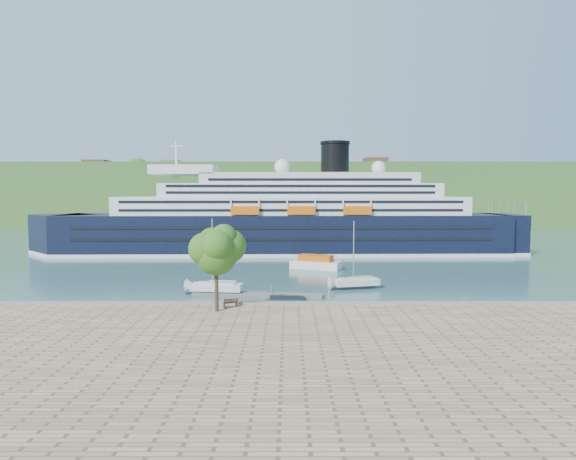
# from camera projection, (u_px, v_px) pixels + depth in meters

# --- Properties ---
(ground) EXTENTS (400.00, 400.00, 0.00)m
(ground) POSITION_uv_depth(u_px,v_px,m) (270.00, 313.00, 52.58)
(ground) COLOR #315755
(ground) RESTS_ON ground
(far_hillside) EXTENTS (400.00, 50.00, 24.00)m
(far_hillside) POSITION_uv_depth(u_px,v_px,m) (283.00, 195.00, 196.19)
(far_hillside) COLOR #306026
(far_hillside) RESTS_ON ground
(quay_coping) EXTENTS (220.00, 0.50, 0.30)m
(quay_coping) POSITION_uv_depth(u_px,v_px,m) (270.00, 303.00, 52.29)
(quay_coping) COLOR slate
(quay_coping) RESTS_ON promenade
(cruise_ship) EXTENTS (106.93, 17.42, 23.95)m
(cruise_ship) POSITION_uv_depth(u_px,v_px,m) (282.00, 198.00, 102.81)
(cruise_ship) COLOR black
(cruise_ship) RESTS_ON ground
(park_bench) EXTENTS (1.75, 1.26, 1.04)m
(park_bench) POSITION_uv_depth(u_px,v_px,m) (230.00, 302.00, 50.95)
(park_bench) COLOR #432213
(park_bench) RESTS_ON promenade
(promenade_tree) EXTENTS (5.85, 5.85, 9.68)m
(promenade_tree) POSITION_uv_depth(u_px,v_px,m) (216.00, 264.00, 48.87)
(promenade_tree) COLOR #245716
(promenade_tree) RESTS_ON promenade
(floating_pontoon) EXTENTS (16.74, 4.13, 0.37)m
(floating_pontoon) POSITION_uv_depth(u_px,v_px,m) (257.00, 295.00, 61.02)
(floating_pontoon) COLOR gray
(floating_pontoon) RESTS_ON ground
(sailboat_white_near) EXTENTS (7.44, 2.92, 9.35)m
(sailboat_white_near) POSITION_uv_depth(u_px,v_px,m) (216.00, 259.00, 61.63)
(sailboat_white_near) COLOR silver
(sailboat_white_near) RESTS_ON ground
(sailboat_white_far) EXTENTS (7.12, 3.46, 8.87)m
(sailboat_white_far) POSITION_uv_depth(u_px,v_px,m) (357.00, 256.00, 65.40)
(sailboat_white_far) COLOR silver
(sailboat_white_far) RESTS_ON ground
(tender_launch) EXTENTS (9.17, 6.07, 2.40)m
(tender_launch) POSITION_uv_depth(u_px,v_px,m) (316.00, 262.00, 82.63)
(tender_launch) COLOR #DD5E0D
(tender_launch) RESTS_ON ground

